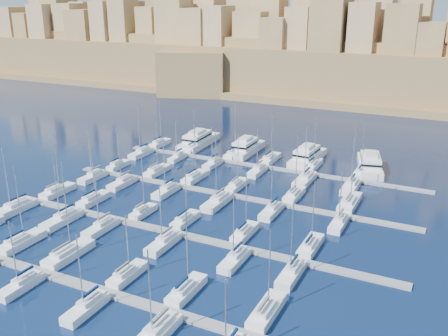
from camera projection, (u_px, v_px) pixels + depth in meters
The scene contains 54 objects.
ground at pixel (209, 212), 105.01m from camera, with size 600.00×600.00×0.00m, color black.
pontoon_near at pixel (105, 292), 76.08m from camera, with size 84.00×2.00×0.40m, color slate.
pontoon_mid_near at pixel (179, 234), 94.76m from camera, with size 84.00×2.00×0.40m, color slate.
pontoon_mid_far at pixel (229, 195), 113.44m from camera, with size 84.00×2.00×0.40m, color slate.
pontoon_far at pixel (265, 167), 132.11m from camera, with size 84.00×2.00×0.40m, color slate.
sailboat_1 at pixel (21, 242), 90.50m from camera, with size 2.86×9.53×15.49m.
sailboat_2 at pixel (68, 253), 86.30m from camera, with size 3.08×10.26×17.65m.
sailboat_3 at pixel (127, 274), 79.94m from camera, with size 2.47×8.22×11.24m.
sailboat_4 at pixel (186, 290), 75.64m from camera, with size 2.62×8.73×13.82m.
sailboat_5 at pixel (267, 311), 70.51m from camera, with size 2.82×9.40×13.46m.
sailboat_8 at pixel (21, 285), 76.89m from camera, with size 2.37×7.92×12.04m.
sailboat_9 at pixel (87, 308), 71.36m from camera, with size 2.45×8.17×12.84m.
sailboat_10 at pixel (155, 334), 65.62m from camera, with size 2.91×9.71×13.94m.
sailboat_12 at pixel (58, 191), 114.20m from camera, with size 2.79×9.29×13.99m.
sailboat_13 at pixel (94, 199), 109.58m from camera, with size 2.66×8.87×13.79m.
sailboat_14 at pixel (143, 212), 103.29m from camera, with size 2.22×7.40×12.97m.
sailboat_15 at pixel (185, 220), 99.51m from camera, with size 2.47×8.22×11.79m.
sailboat_16 at pixel (245, 232), 94.18m from camera, with size 2.52×8.40×12.67m.
sailboat_17 at pixel (310, 246), 89.07m from camera, with size 2.67×8.90×13.07m.
sailboat_18 at pixel (13, 209), 104.59m from camera, with size 3.23×10.78×14.54m.
sailboat_19 at pixel (62, 219), 99.67m from camera, with size 2.89×9.63×14.23m.
sailboat_20 at pixel (101, 227), 96.19m from camera, with size 2.58×8.61×12.54m.
sailboat_21 at pixel (164, 243), 90.12m from camera, with size 2.65×8.84×12.12m.
sailboat_22 at pixel (235, 260), 84.40m from camera, with size 2.53×8.44×13.78m.
sailboat_23 at pixel (291, 274), 80.08m from camera, with size 2.60×8.68×13.91m.
sailboat_24 at pixel (118, 165), 131.79m from camera, with size 2.27×7.57×12.35m.
sailboat_25 at pixel (157, 171), 127.54m from camera, with size 2.74×9.12×13.75m.
sailboat_26 at pixel (195, 177), 123.04m from camera, with size 2.80×9.34×14.13m.
sailboat_27 at pixel (237, 185), 117.82m from camera, with size 2.55×8.51×13.64m.
sailboat_28 at pixel (294, 195), 112.15m from camera, with size 2.71×9.03×14.83m.
sailboat_29 at pixel (350, 202), 107.78m from camera, with size 3.24×10.80×16.70m.
sailboat_30 at pixel (93, 177), 123.42m from camera, with size 2.59×8.62×12.79m.
sailboat_31 at pixel (123, 183), 119.44m from camera, with size 2.70×8.99×13.49m.
sailboat_32 at pixel (166, 191), 114.44m from camera, with size 2.61×8.71×13.39m.
sailboat_33 at pixel (217, 202), 108.20m from camera, with size 3.04×10.15×17.11m.
sailboat_34 at pixel (272, 211), 103.65m from camera, with size 2.63×8.76×15.01m.
sailboat_35 at pixel (339, 223), 98.02m from camera, with size 2.47×8.24×11.86m.
sailboat_36 at pixel (160, 143), 151.58m from camera, with size 2.61×8.69×14.25m.
sailboat_37 at pixel (194, 149), 146.40m from camera, with size 2.43×8.11×12.66m.
sailboat_38 at pixel (234, 154), 141.46m from camera, with size 2.78×9.25×15.74m.
sailboat_39 at pixel (270, 159), 137.14m from camera, with size 2.91×9.71×13.11m.
sailboat_40 at pixel (313, 165), 132.04m from camera, with size 2.87×9.58×13.77m.
sailboat_41 at pixel (361, 172), 126.50m from camera, with size 2.69×8.96×13.86m.
sailboat_42 at pixel (141, 153), 142.20m from camera, with size 2.76×9.19×14.68m.
sailboat_43 at pixel (177, 157), 138.30m from camera, with size 2.15×7.16×11.38m.
sailboat_44 at pixel (213, 164), 133.20m from camera, with size 2.42×8.06×11.25m.
sailboat_45 at pixel (258, 171), 127.56m from camera, with size 2.57×8.57×12.13m.
sailboat_46 at pixel (305, 180), 121.33m from camera, with size 3.18×10.61×14.70m.
sailboat_47 at pixel (351, 187), 116.88m from camera, with size 3.04×10.12×16.04m.
motor_yacht_a at pixel (198, 140), 151.59m from camera, with size 6.61×19.36×5.25m.
motor_yacht_b at pixel (246, 147), 143.98m from camera, with size 5.36×17.19×5.25m.
motor_yacht_c at pixel (307, 156), 136.42m from camera, with size 6.17×17.56×5.25m.
motor_yacht_d at pixel (370, 164), 129.89m from camera, with size 9.99×19.19×5.25m.
fortified_city at pixel (364, 61), 232.12m from camera, with size 460.00×108.95×59.52m.
Camera 1 is at (45.39, -85.04, 42.79)m, focal length 40.00 mm.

